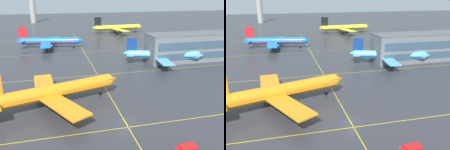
{
  "view_description": "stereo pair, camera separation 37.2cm",
  "coord_description": "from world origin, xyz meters",
  "views": [
    {
      "loc": [
        -14.01,
        -43.52,
        27.1
      ],
      "look_at": [
        2.61,
        22.68,
        3.23
      ],
      "focal_mm": 37.78,
      "sensor_mm": 36.0,
      "label": 1
    },
    {
      "loc": [
        -13.65,
        -43.61,
        27.1
      ],
      "look_at": [
        2.61,
        22.68,
        3.23
      ],
      "focal_mm": 37.78,
      "sensor_mm": 36.0,
      "label": 2
    }
  ],
  "objects": [
    {
      "name": "ground_plane",
      "position": [
        0.0,
        0.0,
        0.0
      ],
      "size": [
        600.0,
        600.0,
        0.0
      ],
      "primitive_type": "plane",
      "color": "#333338"
    },
    {
      "name": "airliner_front_gate",
      "position": [
        -14.76,
        12.36,
        3.85
      ],
      "size": [
        35.55,
        30.34,
        11.26
      ],
      "color": "orange",
      "rests_on": "ground"
    },
    {
      "name": "airliner_second_row",
      "position": [
        28.15,
        41.16,
        3.44
      ],
      "size": [
        31.66,
        27.07,
        10.09
      ],
      "color": "#5BB7E5",
      "rests_on": "ground"
    },
    {
      "name": "airliner_third_row",
      "position": [
        -15.94,
        80.76,
        3.64
      ],
      "size": [
        34.16,
        29.03,
        10.67
      ],
      "color": "blue",
      "rests_on": "ground"
    },
    {
      "name": "airliner_far_left_stand",
      "position": [
        30.48,
        117.49,
        3.95
      ],
      "size": [
        37.18,
        32.04,
        11.56
      ],
      "color": "yellow",
      "rests_on": "ground"
    },
    {
      "name": "taxiway_markings",
      "position": [
        0.0,
        50.36,
        0.0
      ],
      "size": [
        130.27,
        153.59,
        0.01
      ],
      "color": "yellow",
      "rests_on": "ground"
    }
  ]
}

